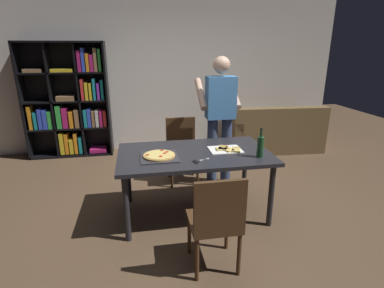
{
  "coord_description": "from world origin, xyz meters",
  "views": [
    {
      "loc": [
        -0.58,
        -3.06,
        1.86
      ],
      "look_at": [
        0.0,
        0.15,
        0.8
      ],
      "focal_mm": 28.1,
      "sensor_mm": 36.0,
      "label": 1
    }
  ],
  "objects_px": {
    "wine_bottle": "(260,146)",
    "couch": "(274,134)",
    "kitchen_scissors": "(199,161)",
    "chair_far_side": "(182,146)",
    "bookshelf": "(70,103)",
    "pepperoni_pizza_on_tray": "(159,156)",
    "person_serving_pizza": "(220,114)",
    "dining_table": "(194,158)",
    "chair_near_camera": "(216,218)"
  },
  "relations": [
    {
      "from": "wine_bottle",
      "to": "couch",
      "type": "bearing_deg",
      "value": 61.05
    },
    {
      "from": "couch",
      "to": "kitchen_scissors",
      "type": "distance_m",
      "value": 2.99
    },
    {
      "from": "chair_far_side",
      "to": "couch",
      "type": "height_order",
      "value": "chair_far_side"
    },
    {
      "from": "wine_bottle",
      "to": "chair_far_side",
      "type": "bearing_deg",
      "value": 117.87
    },
    {
      "from": "chair_far_side",
      "to": "kitchen_scissors",
      "type": "distance_m",
      "value": 1.27
    },
    {
      "from": "bookshelf",
      "to": "wine_bottle",
      "type": "distance_m",
      "value": 3.56
    },
    {
      "from": "pepperoni_pizza_on_tray",
      "to": "kitchen_scissors",
      "type": "xyz_separation_m",
      "value": [
        0.38,
        -0.2,
        -0.01
      ]
    },
    {
      "from": "chair_far_side",
      "to": "bookshelf",
      "type": "height_order",
      "value": "bookshelf"
    },
    {
      "from": "chair_far_side",
      "to": "person_serving_pizza",
      "type": "relative_size",
      "value": 0.51
    },
    {
      "from": "dining_table",
      "to": "wine_bottle",
      "type": "distance_m",
      "value": 0.73
    },
    {
      "from": "pepperoni_pizza_on_tray",
      "to": "kitchen_scissors",
      "type": "distance_m",
      "value": 0.43
    },
    {
      "from": "chair_far_side",
      "to": "pepperoni_pizza_on_tray",
      "type": "xyz_separation_m",
      "value": [
        -0.39,
        -1.05,
        0.25
      ]
    },
    {
      "from": "chair_far_side",
      "to": "person_serving_pizza",
      "type": "height_order",
      "value": "person_serving_pizza"
    },
    {
      "from": "chair_near_camera",
      "to": "person_serving_pizza",
      "type": "bearing_deg",
      "value": 74.13
    },
    {
      "from": "chair_near_camera",
      "to": "chair_far_side",
      "type": "bearing_deg",
      "value": 90.0
    },
    {
      "from": "chair_near_camera",
      "to": "pepperoni_pizza_on_tray",
      "type": "bearing_deg",
      "value": 113.82
    },
    {
      "from": "wine_bottle",
      "to": "dining_table",
      "type": "bearing_deg",
      "value": 158.09
    },
    {
      "from": "couch",
      "to": "kitchen_scissors",
      "type": "height_order",
      "value": "couch"
    },
    {
      "from": "chair_near_camera",
      "to": "chair_far_side",
      "type": "height_order",
      "value": "same"
    },
    {
      "from": "couch",
      "to": "kitchen_scissors",
      "type": "relative_size",
      "value": 8.87
    },
    {
      "from": "couch",
      "to": "bookshelf",
      "type": "xyz_separation_m",
      "value": [
        -3.63,
        0.39,
        0.62
      ]
    },
    {
      "from": "person_serving_pizza",
      "to": "kitchen_scissors",
      "type": "xyz_separation_m",
      "value": [
        -0.5,
        -1.03,
        -0.24
      ]
    },
    {
      "from": "dining_table",
      "to": "couch",
      "type": "distance_m",
      "value": 2.77
    },
    {
      "from": "couch",
      "to": "person_serving_pizza",
      "type": "distance_m",
      "value": 2.0
    },
    {
      "from": "dining_table",
      "to": "kitchen_scissors",
      "type": "distance_m",
      "value": 0.29
    },
    {
      "from": "dining_table",
      "to": "chair_near_camera",
      "type": "xyz_separation_m",
      "value": [
        -0.0,
        -0.97,
        -0.17
      ]
    },
    {
      "from": "chair_near_camera",
      "to": "chair_far_side",
      "type": "relative_size",
      "value": 1.0
    },
    {
      "from": "couch",
      "to": "person_serving_pizza",
      "type": "bearing_deg",
      "value": -138.69
    },
    {
      "from": "couch",
      "to": "wine_bottle",
      "type": "height_order",
      "value": "wine_bottle"
    },
    {
      "from": "chair_near_camera",
      "to": "wine_bottle",
      "type": "height_order",
      "value": "wine_bottle"
    },
    {
      "from": "person_serving_pizza",
      "to": "chair_far_side",
      "type": "bearing_deg",
      "value": 155.77
    },
    {
      "from": "bookshelf",
      "to": "kitchen_scissors",
      "type": "height_order",
      "value": "bookshelf"
    },
    {
      "from": "pepperoni_pizza_on_tray",
      "to": "wine_bottle",
      "type": "bearing_deg",
      "value": -9.9
    },
    {
      "from": "person_serving_pizza",
      "to": "chair_near_camera",
      "type": "bearing_deg",
      "value": -105.87
    },
    {
      "from": "bookshelf",
      "to": "pepperoni_pizza_on_tray",
      "type": "relative_size",
      "value": 4.92
    },
    {
      "from": "chair_far_side",
      "to": "couch",
      "type": "xyz_separation_m",
      "value": [
        1.9,
        1.02,
        -0.21
      ]
    },
    {
      "from": "dining_table",
      "to": "kitchen_scissors",
      "type": "height_order",
      "value": "kitchen_scissors"
    },
    {
      "from": "dining_table",
      "to": "wine_bottle",
      "type": "height_order",
      "value": "wine_bottle"
    },
    {
      "from": "chair_near_camera",
      "to": "couch",
      "type": "distance_m",
      "value": 3.52
    },
    {
      "from": "dining_table",
      "to": "chair_far_side",
      "type": "relative_size",
      "value": 1.85
    },
    {
      "from": "chair_near_camera",
      "to": "wine_bottle",
      "type": "distance_m",
      "value": 1.03
    },
    {
      "from": "dining_table",
      "to": "kitchen_scissors",
      "type": "xyz_separation_m",
      "value": [
        -0.01,
        -0.28,
        0.08
      ]
    },
    {
      "from": "dining_table",
      "to": "person_serving_pizza",
      "type": "relative_size",
      "value": 0.95
    },
    {
      "from": "person_serving_pizza",
      "to": "kitchen_scissors",
      "type": "distance_m",
      "value": 1.17
    },
    {
      "from": "chair_near_camera",
      "to": "pepperoni_pizza_on_tray",
      "type": "relative_size",
      "value": 2.27
    },
    {
      "from": "kitchen_scissors",
      "to": "bookshelf",
      "type": "bearing_deg",
      "value": 123.05
    },
    {
      "from": "person_serving_pizza",
      "to": "couch",
      "type": "bearing_deg",
      "value": 41.31
    },
    {
      "from": "bookshelf",
      "to": "person_serving_pizza",
      "type": "relative_size",
      "value": 1.11
    },
    {
      "from": "bookshelf",
      "to": "kitchen_scissors",
      "type": "xyz_separation_m",
      "value": [
        1.73,
        -2.65,
        -0.17
      ]
    },
    {
      "from": "chair_near_camera",
      "to": "kitchen_scissors",
      "type": "height_order",
      "value": "chair_near_camera"
    }
  ]
}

